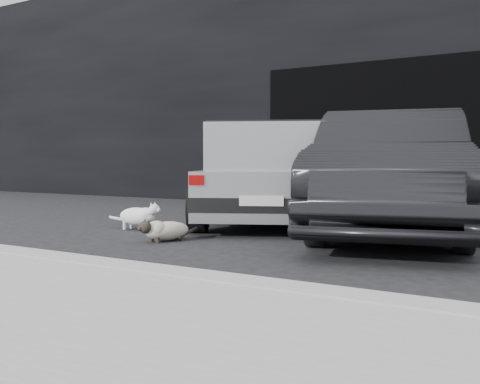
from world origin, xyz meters
The scene contains 8 objects.
ground centered at (0.00, 0.00, 0.00)m, with size 80.00×80.00×0.00m, color black.
building_facade centered at (1.00, 6.00, 2.50)m, with size 34.00×4.00×5.00m, color black.
garage_opening centered at (1.00, 3.99, 1.30)m, with size 4.00×0.10×2.60m, color black.
curb centered at (1.00, -2.60, 0.06)m, with size 18.00×0.25×0.12m, color gray.
silver_hatchback centered at (0.40, 1.15, 0.72)m, with size 2.95×3.93×1.32m.
second_car centered at (2.15, 0.85, 0.73)m, with size 1.54×4.40×1.45m, color black.
cat_siamese centered at (0.26, -1.01, 0.12)m, with size 0.42×0.72×0.26m.
cat_white centered at (-0.59, -0.40, 0.17)m, with size 0.76×0.27×0.35m.
Camera 1 is at (3.76, -5.43, 0.85)m, focal length 40.00 mm.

